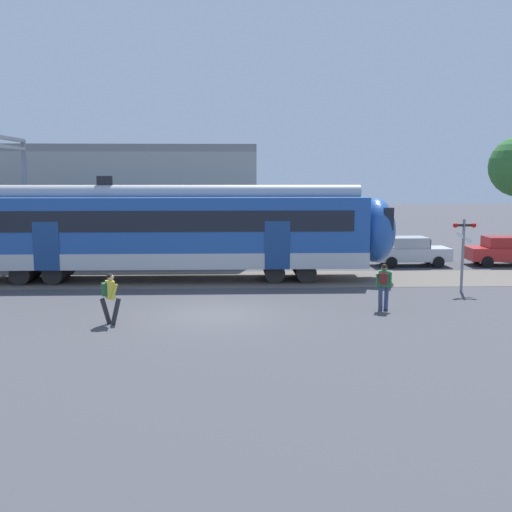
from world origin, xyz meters
name	(u,v)px	position (x,y,z in m)	size (l,w,h in m)	color
ground_plane	(216,314)	(0.00, 0.00, 0.00)	(160.00, 160.00, 0.00)	#424247
pedestrian_yellow	(110,294)	(-3.33, -1.32, 0.99)	(0.71, 0.52, 1.67)	#28282D
pedestrian_green	(384,283)	(5.94, 0.41, 0.99)	(0.63, 0.59, 1.67)	navy
parked_car_silver	(410,251)	(9.92, 10.77, 0.78)	(4.05, 1.86, 1.54)	#B7BABF
parked_car_red	(505,251)	(15.03, 10.76, 0.78)	(4.07, 1.89, 1.54)	#B22323
catenary_gantry	(0,185)	(-9.74, 6.94, 4.31)	(0.24, 6.64, 6.53)	gray
crossing_signal	(463,243)	(9.99, 3.63, 2.01)	(0.96, 0.22, 3.00)	gray
background_building	(80,203)	(-8.13, 14.24, 3.21)	(19.95, 5.00, 9.20)	gray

